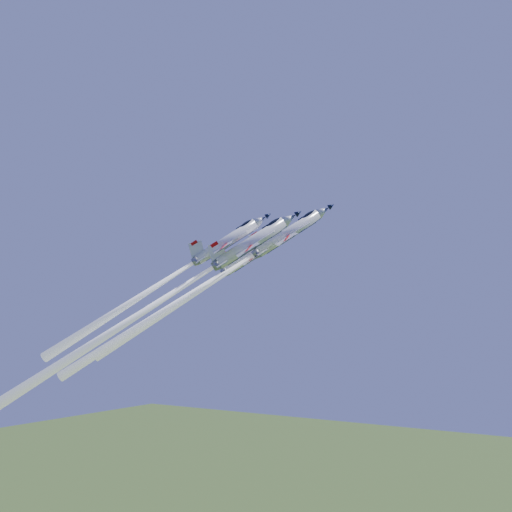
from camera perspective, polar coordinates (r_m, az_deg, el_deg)
The scene contains 4 objects.
jet_lead at distance 108.60m, azimuth -3.38°, elevation -1.94°, with size 33.35×26.40×35.43m.
jet_left at distance 112.52m, azimuth -6.90°, elevation -3.98°, with size 33.83×26.91×36.27m.
jet_right at distance 102.11m, azimuth -9.76°, elevation -4.59°, with size 38.54×30.97×42.10m.
jet_slot at distance 103.61m, azimuth -9.11°, elevation -2.47°, with size 29.78×23.53×31.54m.
Camera 1 is at (55.93, -88.22, 65.85)m, focal length 40.00 mm.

